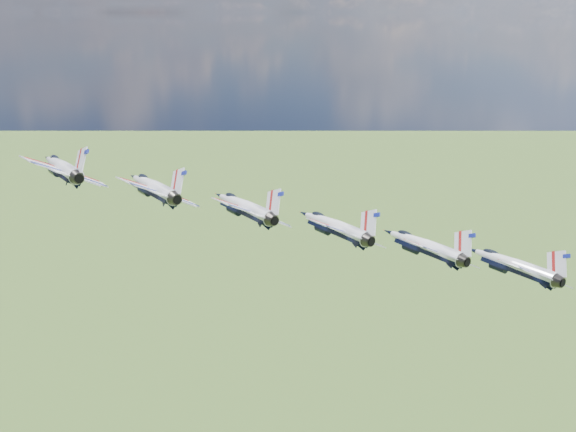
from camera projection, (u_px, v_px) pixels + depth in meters
jet_0 at (61, 167)px, 84.18m from camera, size 12.71×16.46×8.82m
jet_1 at (152, 187)px, 84.47m from camera, size 12.71×16.46×8.82m
jet_2 at (243, 206)px, 84.77m from camera, size 12.71×16.46×8.82m
jet_3 at (333, 226)px, 85.07m from camera, size 12.71×16.46×8.82m
jet_4 at (422, 245)px, 85.37m from camera, size 12.71×16.46×8.82m
jet_5 at (511, 264)px, 85.67m from camera, size 12.71×16.46×8.82m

